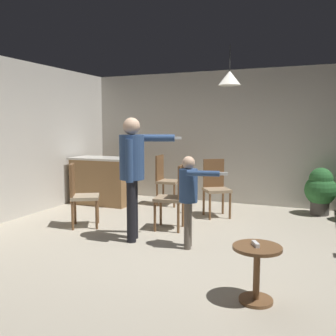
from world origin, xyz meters
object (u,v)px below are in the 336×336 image
(person_child, at_px, (189,191))
(dining_chair_spare, at_px, (215,185))
(dining_chair_by_counter, at_px, (165,178))
(spare_remote_on_table, at_px, (256,244))
(person_adult, at_px, (133,165))
(dining_chair_centre_back, at_px, (174,194))
(potted_plant_corner, at_px, (321,189))
(kitchen_counter, at_px, (103,181))
(side_table_by_couch, at_px, (257,267))
(dining_chair_near_wall, at_px, (80,193))

(person_child, xyz_separation_m, dining_chair_spare, (-0.15, 1.82, -0.20))
(dining_chair_by_counter, distance_m, spare_remote_on_table, 4.26)
(person_adult, height_order, dining_chair_centre_back, person_adult)
(dining_chair_by_counter, relative_size, potted_plant_corner, 1.18)
(potted_plant_corner, height_order, spare_remote_on_table, potted_plant_corner)
(kitchen_counter, distance_m, dining_chair_centre_back, 2.37)
(dining_chair_centre_back, bearing_deg, side_table_by_couch, -150.31)
(person_child, xyz_separation_m, dining_chair_centre_back, (-0.50, 0.73, -0.20))
(kitchen_counter, xyz_separation_m, dining_chair_by_counter, (1.21, 0.40, 0.07))
(kitchen_counter, xyz_separation_m, person_adult, (1.72, -1.92, 0.58))
(dining_chair_spare, bearing_deg, spare_remote_on_table, 77.75)
(side_table_by_couch, relative_size, person_adult, 0.31)
(side_table_by_couch, xyz_separation_m, person_child, (-1.07, 1.19, 0.42))
(dining_chair_by_counter, relative_size, dining_chair_near_wall, 1.00)
(side_table_by_couch, xyz_separation_m, dining_chair_spare, (-1.22, 3.01, 0.22))
(person_child, bearing_deg, kitchen_counter, -139.36)
(person_adult, height_order, spare_remote_on_table, person_adult)
(person_adult, xyz_separation_m, potted_plant_corner, (2.38, 2.62, -0.59))
(dining_chair_by_counter, xyz_separation_m, dining_chair_centre_back, (0.83, -1.60, 0.00))
(person_child, height_order, spare_remote_on_table, person_child)
(dining_chair_by_counter, bearing_deg, person_child, 26.42)
(dining_chair_spare, relative_size, potted_plant_corner, 1.18)
(dining_chair_centre_back, bearing_deg, dining_chair_by_counter, 17.94)
(dining_chair_centre_back, relative_size, dining_chair_spare, 1.00)
(dining_chair_by_counter, height_order, spare_remote_on_table, dining_chair_by_counter)
(spare_remote_on_table, bearing_deg, potted_plant_corner, 82.47)
(side_table_by_couch, relative_size, person_child, 0.43)
(person_child, distance_m, dining_chair_spare, 1.83)
(kitchen_counter, height_order, dining_chair_by_counter, dining_chair_by_counter)
(side_table_by_couch, height_order, dining_chair_centre_back, dining_chair_centre_back)
(dining_chair_near_wall, xyz_separation_m, dining_chair_spare, (1.77, 1.51, 0.00))
(person_child, bearing_deg, dining_chair_by_counter, -162.36)
(potted_plant_corner, bearing_deg, dining_chair_near_wall, -146.16)
(side_table_by_couch, bearing_deg, dining_chair_spare, 112.02)
(potted_plant_corner, bearing_deg, person_adult, -132.18)
(dining_chair_centre_back, xyz_separation_m, potted_plant_corner, (2.06, 1.90, -0.08))
(spare_remote_on_table, bearing_deg, kitchen_counter, 139.00)
(potted_plant_corner, bearing_deg, person_child, -120.62)
(kitchen_counter, bearing_deg, potted_plant_corner, 9.71)
(dining_chair_centre_back, bearing_deg, spare_remote_on_table, -150.61)
(person_adult, bearing_deg, kitchen_counter, -156.21)
(kitchen_counter, height_order, person_child, person_child)
(side_table_by_couch, relative_size, potted_plant_corner, 0.61)
(dining_chair_centre_back, bearing_deg, potted_plant_corner, -56.82)
(person_child, xyz_separation_m, dining_chair_near_wall, (-1.91, 0.30, -0.20))
(person_child, distance_m, dining_chair_near_wall, 1.95)
(person_child, height_order, potted_plant_corner, person_child)
(person_adult, xyz_separation_m, spare_remote_on_table, (1.87, -1.20, -0.52))
(dining_chair_by_counter, height_order, dining_chair_centre_back, same)
(person_child, bearing_deg, person_adult, -102.77)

